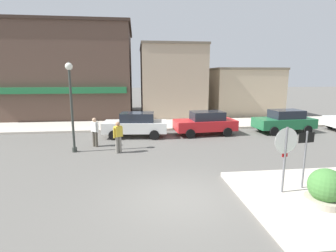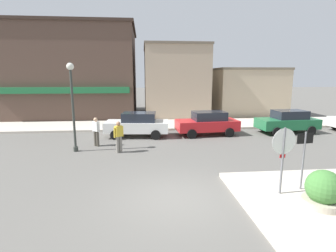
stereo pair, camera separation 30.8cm
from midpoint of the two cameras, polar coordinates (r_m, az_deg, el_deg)
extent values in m
plane|color=#5B5954|center=(8.70, 1.54, -15.47)|extent=(160.00, 160.00, 0.00)
cube|color=beige|center=(20.60, -3.53, 0.27)|extent=(80.00, 4.00, 0.15)
cylinder|color=slate|center=(9.10, 23.11, -7.34)|extent=(0.07, 0.07, 2.30)
cylinder|color=red|center=(8.93, 23.39, -2.91)|extent=(0.76, 0.11, 0.76)
cylinder|color=white|center=(8.92, 23.44, -2.93)|extent=(0.82, 0.11, 0.82)
cube|color=red|center=(9.05, 23.18, -5.87)|extent=(0.20, 0.04, 0.11)
cylinder|color=slate|center=(9.77, 26.74, -7.04)|extent=(0.06, 0.06, 2.10)
cube|color=black|center=(9.57, 27.13, -2.28)|extent=(0.60, 0.09, 0.34)
cube|color=white|center=(9.58, 27.10, -2.26)|extent=(0.54, 0.08, 0.29)
cube|color=black|center=(9.59, 27.08, -2.26)|extent=(0.34, 0.05, 0.08)
cylinder|color=#ADA38E|center=(9.18, 29.98, -14.33)|extent=(1.10, 1.10, 0.35)
sphere|color=#427A38|center=(8.97, 30.31, -11.13)|extent=(1.00, 1.00, 1.00)
cylinder|color=#333833|center=(14.03, -20.77, 2.96)|extent=(0.12, 0.12, 4.20)
cylinder|color=#333833|center=(14.41, -20.25, -4.86)|extent=(0.24, 0.24, 0.24)
sphere|color=white|center=(13.92, -21.40, 11.99)|extent=(0.36, 0.36, 0.36)
cone|color=#333833|center=(13.93, -21.44, 12.58)|extent=(0.32, 0.32, 0.18)
cube|color=white|center=(16.89, -7.68, -0.11)|extent=(4.14, 2.06, 0.66)
cube|color=#1E232D|center=(16.77, -7.22, 1.94)|extent=(2.20, 1.58, 0.56)
cylinder|color=black|center=(16.32, -12.30, -1.98)|extent=(0.61, 0.23, 0.60)
cylinder|color=black|center=(17.95, -11.30, -0.77)|extent=(0.61, 0.23, 0.60)
cylinder|color=black|center=(16.04, -3.56, -1.97)|extent=(0.61, 0.23, 0.60)
cylinder|color=black|center=(17.70, -3.37, -0.74)|extent=(0.61, 0.23, 0.60)
cube|color=red|center=(17.46, 7.52, 0.25)|extent=(4.12, 2.02, 0.66)
cube|color=#1E232D|center=(17.41, 8.04, 2.25)|extent=(2.19, 1.56, 0.56)
cylinder|color=black|center=(16.37, 4.34, -1.71)|extent=(0.61, 0.23, 0.60)
cylinder|color=black|center=(17.98, 2.87, -0.56)|extent=(0.61, 0.23, 0.60)
cylinder|color=black|center=(17.20, 12.32, -1.32)|extent=(0.61, 0.23, 0.60)
cylinder|color=black|center=(18.74, 10.24, -0.25)|extent=(0.61, 0.23, 0.60)
cube|color=#1E6B3D|center=(19.68, 23.46, 0.64)|extent=(4.10, 1.95, 0.66)
cube|color=#1E232D|center=(19.67, 23.96, 2.40)|extent=(2.17, 1.53, 0.56)
cylinder|color=black|center=(18.37, 21.63, -1.07)|extent=(0.61, 0.22, 0.60)
cylinder|color=black|center=(19.80, 19.04, -0.08)|extent=(0.61, 0.22, 0.60)
cylinder|color=black|center=(19.79, 27.72, -0.75)|extent=(0.61, 0.22, 0.60)
cylinder|color=black|center=(21.13, 24.90, 0.15)|extent=(0.61, 0.22, 0.60)
cylinder|color=black|center=(22.77, 31.56, 0.26)|extent=(0.60, 0.19, 0.60)
cylinder|color=#4C473D|center=(15.12, -16.38, -2.71)|extent=(0.16, 0.16, 0.85)
cylinder|color=#4C473D|center=(14.99, -15.89, -2.79)|extent=(0.16, 0.16, 0.85)
cube|color=white|center=(14.91, -16.27, -0.15)|extent=(0.42, 0.39, 0.54)
sphere|color=tan|center=(14.85, -16.35, 1.29)|extent=(0.22, 0.22, 0.22)
cylinder|color=white|center=(15.08, -16.88, -0.26)|extent=(0.13, 0.13, 0.52)
cylinder|color=white|center=(14.76, -15.63, -0.42)|extent=(0.13, 0.13, 0.52)
cylinder|color=gray|center=(13.51, -11.69, -4.08)|extent=(0.16, 0.16, 0.85)
cylinder|color=gray|center=(13.60, -11.04, -3.96)|extent=(0.16, 0.16, 0.85)
cube|color=gold|center=(13.40, -11.48, -1.15)|extent=(0.42, 0.39, 0.54)
sphere|color=#9E7051|center=(13.32, -11.54, 0.45)|extent=(0.22, 0.22, 0.22)
cylinder|color=gold|center=(13.29, -12.31, -1.49)|extent=(0.13, 0.13, 0.52)
cylinder|color=gold|center=(13.52, -10.64, -1.22)|extent=(0.13, 0.13, 0.52)
cube|color=brown|center=(27.65, -20.60, 10.62)|extent=(11.45, 9.37, 8.13)
cube|color=#1E6638|center=(23.00, -23.17, 7.12)|extent=(10.88, 0.40, 0.50)
cube|color=#352721|center=(27.99, -21.20, 19.20)|extent=(11.80, 9.65, 0.24)
cube|color=tan|center=(26.20, 0.21, 9.51)|extent=(5.72, 7.46, 6.47)
cube|color=#685B4C|center=(26.33, 0.22, 16.79)|extent=(5.83, 7.61, 0.20)
cube|color=tan|center=(27.65, 15.64, 7.04)|extent=(6.52, 5.08, 4.40)
cube|color=#716452|center=(27.61, 15.89, 11.80)|extent=(6.66, 5.18, 0.20)
camera|label=1|loc=(0.15, -90.71, -0.14)|focal=28.00mm
camera|label=2|loc=(0.15, 89.29, 0.14)|focal=28.00mm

